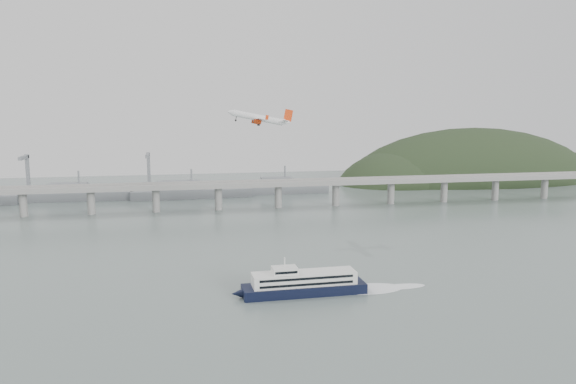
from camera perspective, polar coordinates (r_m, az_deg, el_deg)
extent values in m
plane|color=slate|center=(277.78, 2.21, -9.09)|extent=(900.00, 900.00, 0.00)
cube|color=gray|center=(465.84, -3.43, 0.75)|extent=(800.00, 22.00, 2.20)
cube|color=gray|center=(455.26, -3.25, 0.81)|extent=(800.00, 0.60, 1.80)
cube|color=gray|center=(475.88, -3.60, 1.16)|extent=(800.00, 0.60, 1.80)
cylinder|color=gray|center=(478.44, -25.31, -1.15)|extent=(6.00, 6.00, 21.00)
cylinder|color=gray|center=(468.52, -19.38, -1.00)|extent=(6.00, 6.00, 21.00)
cylinder|color=gray|center=(463.81, -13.26, -0.82)|extent=(6.00, 6.00, 21.00)
cylinder|color=gray|center=(464.46, -7.08, -0.64)|extent=(6.00, 6.00, 21.00)
cylinder|color=gray|center=(470.46, -1.00, -0.45)|extent=(6.00, 6.00, 21.00)
cylinder|color=gray|center=(481.60, 4.87, -0.27)|extent=(6.00, 6.00, 21.00)
cylinder|color=gray|center=(497.54, 10.41, -0.09)|extent=(6.00, 6.00, 21.00)
cylinder|color=gray|center=(517.83, 15.57, 0.08)|extent=(6.00, 6.00, 21.00)
cylinder|color=gray|center=(541.99, 20.30, 0.23)|extent=(6.00, 6.00, 21.00)
cylinder|color=gray|center=(569.53, 24.61, 0.37)|extent=(6.00, 6.00, 21.00)
ellipsoid|color=black|center=(681.95, 18.13, -0.33)|extent=(320.00, 150.00, 156.00)
ellipsoid|color=black|center=(631.14, 11.04, -0.21)|extent=(140.00, 110.00, 96.00)
ellipsoid|color=black|center=(738.98, 23.83, -0.52)|extent=(220.00, 140.00, 120.00)
cube|color=slate|center=(540.78, -20.40, -0.38)|extent=(95.67, 20.15, 8.00)
cube|color=slate|center=(541.28, -21.44, 0.42)|extent=(33.90, 15.02, 8.00)
cylinder|color=slate|center=(538.60, -20.49, 1.30)|extent=(1.60, 1.60, 14.00)
cube|color=slate|center=(528.59, -9.74, -0.15)|extent=(110.55, 21.43, 8.00)
cube|color=slate|center=(527.30, -10.95, 0.67)|extent=(39.01, 16.73, 8.00)
cylinder|color=slate|center=(526.36, -9.78, 1.57)|extent=(1.60, 1.60, 14.00)
cube|color=slate|center=(547.76, -0.31, 0.29)|extent=(85.00, 13.60, 8.00)
cube|color=slate|center=(545.12, -1.19, 1.09)|extent=(29.75, 11.90, 8.00)
cylinder|color=slate|center=(545.61, -0.31, 1.95)|extent=(1.60, 1.60, 14.00)
cube|color=slate|center=(577.94, -24.91, 1.51)|extent=(3.00, 3.00, 40.00)
cube|color=slate|center=(566.51, -25.26, 3.19)|extent=(3.00, 28.00, 3.00)
cube|color=slate|center=(561.73, -13.95, 1.89)|extent=(3.00, 3.00, 40.00)
cube|color=slate|center=(549.97, -14.07, 3.62)|extent=(3.00, 28.00, 3.00)
cube|color=black|center=(260.28, 1.64, -9.81)|extent=(56.78, 14.59, 4.52)
cone|color=black|center=(255.12, -5.15, -10.23)|extent=(5.74, 4.62, 4.52)
cube|color=silver|center=(258.70, 1.64, -8.74)|extent=(47.70, 12.16, 5.65)
cube|color=black|center=(252.97, 1.95, -8.80)|extent=(42.97, 0.95, 1.13)
cube|color=black|center=(253.81, 1.95, -9.39)|extent=(42.97, 0.95, 1.13)
cube|color=black|center=(263.56, 1.34, -8.07)|extent=(42.97, 0.95, 1.13)
cube|color=black|center=(264.37, 1.34, -8.63)|extent=(42.97, 0.95, 1.13)
cube|color=silver|center=(255.52, -0.35, -7.95)|extent=(11.45, 8.12, 2.94)
cube|color=black|center=(251.76, -0.16, -8.21)|extent=(10.18, 0.32, 1.13)
cylinder|color=silver|center=(254.50, -0.35, -7.17)|extent=(0.58, 0.58, 4.52)
ellipsoid|color=white|center=(269.90, 8.27, -9.70)|extent=(32.86, 16.87, 0.23)
ellipsoid|color=white|center=(275.61, 11.40, -9.39)|extent=(24.57, 8.58, 0.23)
cylinder|color=white|center=(349.68, -3.05, 7.55)|extent=(31.40, 7.06, 9.96)
cone|color=white|center=(348.44, -5.93, 8.08)|extent=(5.49, 4.44, 4.81)
cone|color=white|center=(351.91, -0.11, 7.08)|extent=(6.22, 4.05, 5.02)
cube|color=white|center=(349.73, -2.91, 7.34)|extent=(6.90, 37.82, 3.39)
cube|color=white|center=(351.79, -0.26, 7.24)|extent=(4.02, 13.43, 1.64)
cube|color=red|center=(352.16, 0.03, 7.79)|extent=(6.30, 0.93, 8.03)
cylinder|color=red|center=(355.56, -3.32, 7.12)|extent=(5.28, 3.01, 3.42)
cylinder|color=black|center=(355.36, -3.69, 7.19)|extent=(1.01, 2.58, 2.58)
cube|color=white|center=(355.61, -3.29, 7.30)|extent=(2.98, 0.46, 1.85)
cylinder|color=red|center=(343.46, -3.12, 7.17)|extent=(5.28, 3.01, 3.42)
cylinder|color=black|center=(343.24, -3.50, 7.24)|extent=(1.01, 2.58, 2.58)
cube|color=white|center=(343.50, -3.09, 7.35)|extent=(2.98, 0.46, 1.85)
cylinder|color=black|center=(352.51, -3.02, 7.01)|extent=(0.93, 0.53, 2.70)
cylinder|color=black|center=(352.46, -3.05, 6.82)|extent=(1.45, 0.55, 1.45)
cylinder|color=black|center=(346.79, -2.92, 7.03)|extent=(0.93, 0.53, 2.70)
cylinder|color=black|center=(346.74, -2.96, 6.83)|extent=(1.45, 0.55, 1.45)
cylinder|color=black|center=(348.53, -5.30, 7.45)|extent=(0.93, 0.53, 2.70)
cylinder|color=black|center=(348.48, -5.34, 7.25)|extent=(1.45, 0.55, 1.45)
cube|color=red|center=(368.71, -2.84, 7.40)|extent=(2.26, 0.42, 2.96)
cube|color=red|center=(331.35, -2.15, 7.58)|extent=(2.26, 0.42, 2.96)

